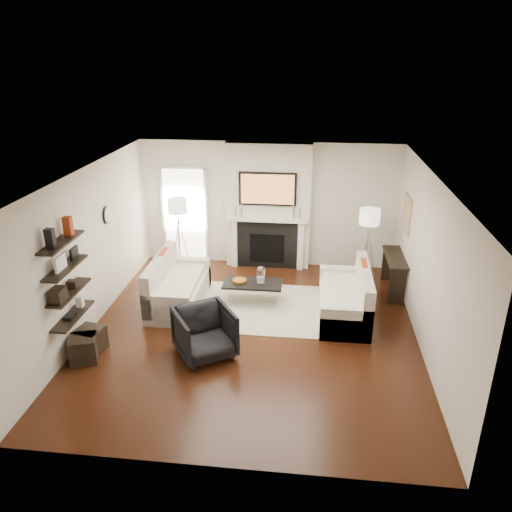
# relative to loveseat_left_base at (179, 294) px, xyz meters

# --- Properties ---
(room_envelope) EXTENTS (6.00, 6.00, 6.00)m
(room_envelope) POSITION_rel_loveseat_left_base_xyz_m (1.48, -0.85, 1.14)
(room_envelope) COLOR #33170B
(room_envelope) RESTS_ON ground
(chimney_breast) EXTENTS (1.80, 0.25, 2.70)m
(chimney_breast) POSITION_rel_loveseat_left_base_xyz_m (1.48, 2.02, 1.14)
(chimney_breast) COLOR silver
(chimney_breast) RESTS_ON floor
(fireplace_surround) EXTENTS (1.30, 0.02, 1.04)m
(fireplace_surround) POSITION_rel_loveseat_left_base_xyz_m (1.48, 1.89, 0.31)
(fireplace_surround) COLOR black
(fireplace_surround) RESTS_ON floor
(firebox) EXTENTS (0.75, 0.02, 0.65)m
(firebox) POSITION_rel_loveseat_left_base_xyz_m (1.48, 1.88, 0.24)
(firebox) COLOR black
(firebox) RESTS_ON floor
(mantel_pilaster_l) EXTENTS (0.12, 0.08, 1.10)m
(mantel_pilaster_l) POSITION_rel_loveseat_left_base_xyz_m (0.76, 1.86, 0.34)
(mantel_pilaster_l) COLOR white
(mantel_pilaster_l) RESTS_ON floor
(mantel_pilaster_r) EXTENTS (0.12, 0.08, 1.10)m
(mantel_pilaster_r) POSITION_rel_loveseat_left_base_xyz_m (2.20, 1.86, 0.34)
(mantel_pilaster_r) COLOR white
(mantel_pilaster_r) RESTS_ON floor
(mantel_shelf) EXTENTS (1.70, 0.18, 0.07)m
(mantel_shelf) POSITION_rel_loveseat_left_base_xyz_m (1.48, 1.84, 0.91)
(mantel_shelf) COLOR white
(mantel_shelf) RESTS_ON chimney_breast
(tv_body) EXTENTS (1.20, 0.06, 0.70)m
(tv_body) POSITION_rel_loveseat_left_base_xyz_m (1.48, 1.86, 1.57)
(tv_body) COLOR black
(tv_body) RESTS_ON chimney_breast
(tv_screen) EXTENTS (1.10, 0.00, 0.62)m
(tv_screen) POSITION_rel_loveseat_left_base_xyz_m (1.48, 1.83, 1.57)
(tv_screen) COLOR #BF723F
(tv_screen) RESTS_ON tv_body
(candlestick_l_tall) EXTENTS (0.04, 0.04, 0.30)m
(candlestick_l_tall) POSITION_rel_loveseat_left_base_xyz_m (0.93, 1.85, 1.09)
(candlestick_l_tall) COLOR silver
(candlestick_l_tall) RESTS_ON mantel_shelf
(candlestick_l_short) EXTENTS (0.04, 0.04, 0.24)m
(candlestick_l_short) POSITION_rel_loveseat_left_base_xyz_m (0.80, 1.85, 1.06)
(candlestick_l_short) COLOR silver
(candlestick_l_short) RESTS_ON mantel_shelf
(candlestick_r_tall) EXTENTS (0.04, 0.04, 0.30)m
(candlestick_r_tall) POSITION_rel_loveseat_left_base_xyz_m (2.03, 1.85, 1.09)
(candlestick_r_tall) COLOR silver
(candlestick_r_tall) RESTS_ON mantel_shelf
(candlestick_r_short) EXTENTS (0.04, 0.04, 0.24)m
(candlestick_r_short) POSITION_rel_loveseat_left_base_xyz_m (2.16, 1.85, 1.06)
(candlestick_r_short) COLOR silver
(candlestick_r_short) RESTS_ON mantel_shelf
(hallway_panel) EXTENTS (0.90, 0.02, 2.10)m
(hallway_panel) POSITION_rel_loveseat_left_base_xyz_m (-0.37, 2.13, 0.84)
(hallway_panel) COLOR white
(hallway_panel) RESTS_ON floor
(door_trim_l) EXTENTS (0.06, 0.06, 2.16)m
(door_trim_l) POSITION_rel_loveseat_left_base_xyz_m (-0.85, 2.11, 0.84)
(door_trim_l) COLOR white
(door_trim_l) RESTS_ON floor
(door_trim_r) EXTENTS (0.06, 0.06, 2.16)m
(door_trim_r) POSITION_rel_loveseat_left_base_xyz_m (0.11, 2.11, 0.84)
(door_trim_r) COLOR white
(door_trim_r) RESTS_ON floor
(door_trim_top) EXTENTS (1.02, 0.06, 0.06)m
(door_trim_top) POSITION_rel_loveseat_left_base_xyz_m (-0.37, 2.11, 1.92)
(door_trim_top) COLOR white
(door_trim_top) RESTS_ON wall_back
(rug) EXTENTS (2.60, 2.00, 0.01)m
(rug) POSITION_rel_loveseat_left_base_xyz_m (1.61, 0.02, -0.20)
(rug) COLOR #B6B095
(rug) RESTS_ON floor
(loveseat_left_base) EXTENTS (0.85, 1.80, 0.42)m
(loveseat_left_base) POSITION_rel_loveseat_left_base_xyz_m (0.00, 0.00, 0.00)
(loveseat_left_base) COLOR beige
(loveseat_left_base) RESTS_ON floor
(loveseat_left_back) EXTENTS (0.18, 1.80, 0.80)m
(loveseat_left_back) POSITION_rel_loveseat_left_base_xyz_m (-0.33, 0.00, 0.32)
(loveseat_left_back) COLOR beige
(loveseat_left_back) RESTS_ON floor
(loveseat_left_arm_n) EXTENTS (0.85, 0.18, 0.60)m
(loveseat_left_arm_n) POSITION_rel_loveseat_left_base_xyz_m (0.00, -0.81, 0.09)
(loveseat_left_arm_n) COLOR beige
(loveseat_left_arm_n) RESTS_ON floor
(loveseat_left_arm_s) EXTENTS (0.85, 0.18, 0.60)m
(loveseat_left_arm_s) POSITION_rel_loveseat_left_base_xyz_m (0.00, 0.81, 0.09)
(loveseat_left_arm_s) COLOR beige
(loveseat_left_arm_s) RESTS_ON floor
(loveseat_left_cushion) EXTENTS (0.63, 1.44, 0.10)m
(loveseat_left_cushion) POSITION_rel_loveseat_left_base_xyz_m (0.05, 0.00, 0.26)
(loveseat_left_cushion) COLOR beige
(loveseat_left_cushion) RESTS_ON loveseat_left_base
(pillow_left_orange) EXTENTS (0.10, 0.42, 0.42)m
(pillow_left_orange) POSITION_rel_loveseat_left_base_xyz_m (-0.33, 0.30, 0.52)
(pillow_left_orange) COLOR #963012
(pillow_left_orange) RESTS_ON loveseat_left_cushion
(pillow_left_charcoal) EXTENTS (0.10, 0.40, 0.40)m
(pillow_left_charcoal) POSITION_rel_loveseat_left_base_xyz_m (-0.33, -0.30, 0.51)
(pillow_left_charcoal) COLOR black
(pillow_left_charcoal) RESTS_ON loveseat_left_cushion
(loveseat_right_base) EXTENTS (0.85, 1.80, 0.42)m
(loveseat_right_base) POSITION_rel_loveseat_left_base_xyz_m (3.04, -0.12, 0.00)
(loveseat_right_base) COLOR beige
(loveseat_right_base) RESTS_ON floor
(loveseat_right_back) EXTENTS (0.18, 1.80, 0.80)m
(loveseat_right_back) POSITION_rel_loveseat_left_base_xyz_m (3.38, -0.12, 0.32)
(loveseat_right_back) COLOR beige
(loveseat_right_back) RESTS_ON floor
(loveseat_right_arm_n) EXTENTS (0.85, 0.18, 0.60)m
(loveseat_right_arm_n) POSITION_rel_loveseat_left_base_xyz_m (3.04, -0.93, 0.09)
(loveseat_right_arm_n) COLOR beige
(loveseat_right_arm_n) RESTS_ON floor
(loveseat_right_arm_s) EXTENTS (0.85, 0.18, 0.60)m
(loveseat_right_arm_s) POSITION_rel_loveseat_left_base_xyz_m (3.04, 0.69, 0.09)
(loveseat_right_arm_s) COLOR beige
(loveseat_right_arm_s) RESTS_ON floor
(loveseat_right_cushion) EXTENTS (0.63, 1.44, 0.10)m
(loveseat_right_cushion) POSITION_rel_loveseat_left_base_xyz_m (2.99, -0.12, 0.26)
(loveseat_right_cushion) COLOR beige
(loveseat_right_cushion) RESTS_ON loveseat_right_base
(pillow_right_orange) EXTENTS (0.10, 0.42, 0.42)m
(pillow_right_orange) POSITION_rel_loveseat_left_base_xyz_m (3.38, 0.18, 0.52)
(pillow_right_orange) COLOR #963012
(pillow_right_orange) RESTS_ON loveseat_right_cushion
(pillow_right_charcoal) EXTENTS (0.10, 0.40, 0.40)m
(pillow_right_charcoal) POSITION_rel_loveseat_left_base_xyz_m (3.38, -0.42, 0.51)
(pillow_right_charcoal) COLOR black
(pillow_right_charcoal) RESTS_ON loveseat_right_cushion
(coffee_table) EXTENTS (1.10, 0.55, 0.04)m
(coffee_table) POSITION_rel_loveseat_left_base_xyz_m (1.37, 0.20, 0.19)
(coffee_table) COLOR black
(coffee_table) RESTS_ON floor
(coffee_leg_nw) EXTENTS (0.02, 0.02, 0.38)m
(coffee_leg_nw) POSITION_rel_loveseat_left_base_xyz_m (0.87, -0.02, -0.02)
(coffee_leg_nw) COLOR silver
(coffee_leg_nw) RESTS_ON floor
(coffee_leg_ne) EXTENTS (0.02, 0.02, 0.38)m
(coffee_leg_ne) POSITION_rel_loveseat_left_base_xyz_m (1.87, -0.02, -0.02)
(coffee_leg_ne) COLOR silver
(coffee_leg_ne) RESTS_ON floor
(coffee_leg_sw) EXTENTS (0.02, 0.02, 0.38)m
(coffee_leg_sw) POSITION_rel_loveseat_left_base_xyz_m (0.87, 0.42, -0.02)
(coffee_leg_sw) COLOR silver
(coffee_leg_sw) RESTS_ON floor
(coffee_leg_se) EXTENTS (0.02, 0.02, 0.38)m
(coffee_leg_se) POSITION_rel_loveseat_left_base_xyz_m (1.87, 0.42, -0.02)
(coffee_leg_se) COLOR silver
(coffee_leg_se) RESTS_ON floor
(hurricane_glass) EXTENTS (0.18, 0.18, 0.31)m
(hurricane_glass) POSITION_rel_loveseat_left_base_xyz_m (1.52, 0.20, 0.35)
(hurricane_glass) COLOR white
(hurricane_glass) RESTS_ON coffee_table
(hurricane_candle) EXTENTS (0.09, 0.09, 0.13)m
(hurricane_candle) POSITION_rel_loveseat_left_base_xyz_m (1.52, 0.20, 0.29)
(hurricane_candle) COLOR white
(hurricane_candle) RESTS_ON coffee_table
(copper_bowl) EXTENTS (0.26, 0.26, 0.04)m
(copper_bowl) POSITION_rel_loveseat_left_base_xyz_m (1.12, 0.20, 0.24)
(copper_bowl) COLOR #BD701F
(copper_bowl) RESTS_ON coffee_table
(armchair) EXTENTS (1.11, 1.10, 0.85)m
(armchair) POSITION_rel_loveseat_left_base_xyz_m (0.84, -1.60, 0.22)
(armchair) COLOR black
(armchair) RESTS_ON floor
(lamp_left_post) EXTENTS (0.02, 0.02, 1.20)m
(lamp_left_post) POSITION_rel_loveseat_left_base_xyz_m (-0.37, 1.55, 0.39)
(lamp_left_post) COLOR silver
(lamp_left_post) RESTS_ON floor
(lamp_left_shade) EXTENTS (0.40, 0.40, 0.30)m
(lamp_left_shade) POSITION_rel_loveseat_left_base_xyz_m (-0.37, 1.55, 1.24)
(lamp_left_shade) COLOR white
(lamp_left_shade) RESTS_ON lamp_left_post
(lamp_left_leg_a) EXTENTS (0.25, 0.02, 1.23)m
(lamp_left_leg_a) POSITION_rel_loveseat_left_base_xyz_m (-0.26, 1.55, 0.39)
(lamp_left_leg_a) COLOR silver
(lamp_left_leg_a) RESTS_ON floor
(lamp_left_leg_b) EXTENTS (0.14, 0.22, 1.23)m
(lamp_left_leg_b) POSITION_rel_loveseat_left_base_xyz_m (-0.42, 1.65, 0.39)
(lamp_left_leg_b) COLOR silver
(lamp_left_leg_b) RESTS_ON floor
(lamp_left_leg_c) EXTENTS (0.14, 0.22, 1.23)m
(lamp_left_leg_c) POSITION_rel_loveseat_left_base_xyz_m (-0.42, 1.46, 0.39)
(lamp_left_leg_c) COLOR silver
(lamp_left_leg_c) RESTS_ON floor
(lamp_right_post) EXTENTS (0.02, 0.02, 1.20)m
(lamp_right_post) POSITION_rel_loveseat_left_base_xyz_m (3.53, 1.26, 0.39)
(lamp_right_post) COLOR silver
(lamp_right_post) RESTS_ON floor
(lamp_right_shade) EXTENTS (0.40, 0.40, 0.30)m
(lamp_right_shade) POSITION_rel_loveseat_left_base_xyz_m (3.53, 1.26, 1.24)
(lamp_right_shade) COLOR white
(lamp_right_shade) RESTS_ON lamp_right_post
(lamp_right_leg_a) EXTENTS (0.25, 0.02, 1.23)m
(lamp_right_leg_a) POSITION_rel_loveseat_left_base_xyz_m (3.64, 1.26, 0.39)
(lamp_right_leg_a) COLOR silver
(lamp_right_leg_a) RESTS_ON floor
(lamp_right_leg_b) EXTENTS (0.14, 0.22, 1.23)m
(lamp_right_leg_b) POSITION_rel_loveseat_left_base_xyz_m (3.48, 1.36, 0.39)
(lamp_right_leg_b) COLOR silver
(lamp_right_leg_b) RESTS_ON floor
(lamp_right_leg_c) EXTENTS (0.14, 0.22, 1.23)m
(lamp_right_leg_c) POSITION_rel_loveseat_left_base_xyz_m (3.48, 1.17, 0.39)
(lamp_right_leg_c) COLOR silver
(lamp_right_leg_c) RESTS_ON floor
(console_top) EXTENTS (0.35, 1.20, 0.04)m
(console_top) POSITION_rel_loveseat_left_base_xyz_m (4.05, 1.00, 0.52)
(console_top) COLOR black
(console_top) RESTS_ON floor
(console_leg_n) EXTENTS (0.30, 0.04, 0.71)m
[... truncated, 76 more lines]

